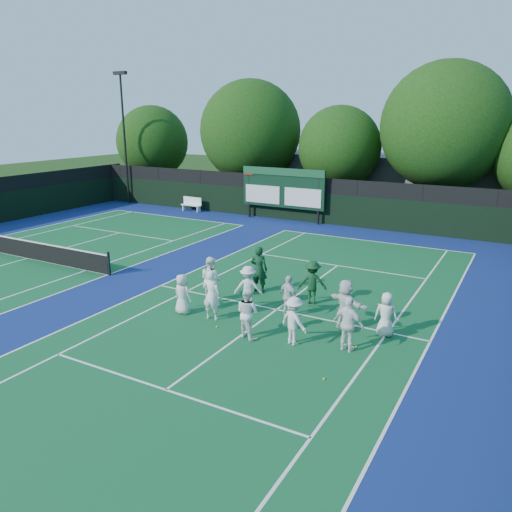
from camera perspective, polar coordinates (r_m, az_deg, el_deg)
The scene contains 32 objects.
ground at distance 17.74m, azimuth 0.90°, elevation -7.24°, with size 120.00×120.00×0.00m, color #17340E.
court_apron at distance 21.75m, azimuth -11.87°, elevation -3.13°, with size 34.00×32.00×0.01m, color navy.
near_court at distance 18.55m, azimuth 2.38°, elevation -6.14°, with size 11.05×23.85×0.01m.
left_court at distance 27.51m, azimuth -24.59°, elevation -0.23°, with size 11.05×23.85×0.01m.
back_fence at distance 33.79m, azimuth 4.90°, elevation 6.28°, with size 34.00×0.08×3.00m.
scoreboard at distance 33.72m, azimuth 3.06°, elevation 7.73°, with size 6.00×0.21×3.55m.
clubhouse at distance 39.89m, azimuth 15.08°, elevation 8.20°, with size 18.00×6.00×4.00m, color #58585D.
light_pole_left at distance 41.59m, azimuth -14.91°, elevation 14.46°, with size 1.20×0.30×10.12m.
tennis_net at distance 27.39m, azimuth -24.70°, elevation 0.74°, with size 11.30×0.10×1.10m.
bench at distance 37.63m, azimuth -7.34°, elevation 5.96°, with size 1.66×0.50×1.04m.
tree_a at distance 44.72m, azimuth -11.51°, elevation 12.46°, with size 6.08×6.08×7.74m.
tree_b at distance 39.08m, azimuth -0.39°, elevation 13.78°, with size 7.67×7.67×9.56m.
tree_c at distance 36.12m, azimuth 9.78°, elevation 11.88°, with size 5.76×5.76×7.61m.
tree_d at distance 34.36m, azimuth 21.03°, elevation 13.35°, with size 7.96×7.96×10.24m.
tennis_ball_0 at distance 17.09m, azimuth -4.50°, elevation -8.10°, with size 0.07×0.07×0.07m, color gold.
tennis_ball_1 at distance 19.54m, azimuth 13.83°, elevation -5.38°, with size 0.07×0.07×0.07m, color gold.
tennis_ball_2 at distance 14.09m, azimuth 7.77°, elevation -13.74°, with size 0.07×0.07×0.07m, color gold.
tennis_ball_3 at distance 19.28m, azimuth -8.31°, elevation -5.36°, with size 0.07×0.07×0.07m, color gold.
tennis_ball_4 at distance 19.74m, azimuth 3.91°, elevation -4.71°, with size 0.07×0.07×0.07m, color gold.
tennis_ball_5 at distance 15.98m, azimuth 11.35°, elevation -10.15°, with size 0.07×0.07×0.07m, color gold.
player_front_0 at distance 18.17m, azimuth -8.43°, elevation -4.33°, with size 0.72×0.47×1.48m, color silver.
player_front_1 at distance 17.48m, azimuth -5.11°, elevation -4.47°, with size 0.66×0.43×1.81m, color white.
player_front_2 at distance 16.07m, azimuth -0.93°, elevation -6.49°, with size 0.83×0.64×1.70m, color white.
player_front_3 at distance 15.67m, azimuth 4.36°, elevation -7.40°, with size 1.01×0.58×1.56m, color silver.
player_front_4 at distance 15.42m, azimuth 10.52°, elevation -7.69°, with size 1.02×0.42×1.74m, color white.
player_back_0 at distance 19.23m, azimuth -5.18°, elevation -2.63°, with size 0.86×0.67×1.76m, color white.
player_back_1 at distance 18.39m, azimuth -0.90°, elevation -3.63°, with size 1.06×0.61×1.65m, color silver.
player_back_2 at distance 17.72m, azimuth 3.74°, elevation -4.62°, with size 0.90×0.37×1.54m, color silver.
player_back_3 at distance 16.94m, azimuth 10.20°, elevation -5.46°, with size 1.62×0.52×1.74m, color white.
player_back_4 at distance 16.74m, azimuth 14.64°, elevation -6.48°, with size 0.73×0.47×1.48m, color white.
coach_left at distance 20.08m, azimuth 0.34°, elevation -1.53°, with size 0.70×0.46×1.91m, color #0D321B.
coach_right at distance 19.00m, azimuth 6.45°, elevation -3.02°, with size 1.09×0.63×1.69m, color #0F391B.
Camera 1 is at (7.73, -14.36, 6.97)m, focal length 35.00 mm.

